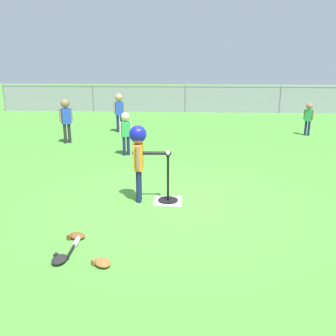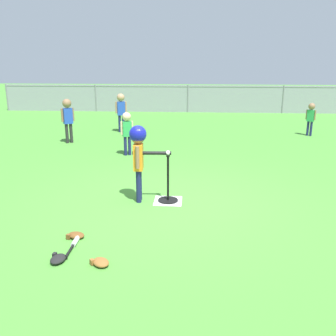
% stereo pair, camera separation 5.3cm
% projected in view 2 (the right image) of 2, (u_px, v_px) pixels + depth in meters
% --- Properties ---
extents(ground_plane, '(60.00, 60.00, 0.00)m').
position_uv_depth(ground_plane, '(172.00, 204.00, 5.83)').
color(ground_plane, '#478C33').
extents(home_plate, '(0.44, 0.44, 0.01)m').
position_uv_depth(home_plate, '(168.00, 201.00, 5.95)').
color(home_plate, white).
rests_on(home_plate, ground_plane).
extents(batting_tee, '(0.32, 0.32, 0.75)m').
position_uv_depth(batting_tee, '(168.00, 194.00, 5.91)').
color(batting_tee, black).
rests_on(batting_tee, ground_plane).
extents(baseball_on_tee, '(0.07, 0.07, 0.07)m').
position_uv_depth(baseball_on_tee, '(168.00, 153.00, 5.73)').
color(baseball_on_tee, white).
rests_on(baseball_on_tee, batting_tee).
extents(batter_child, '(0.64, 0.35, 1.22)m').
position_uv_depth(batter_child, '(139.00, 148.00, 5.72)').
color(batter_child, '#191E4C').
rests_on(batter_child, ground_plane).
extents(fielder_deep_right, '(0.30, 0.25, 1.19)m').
position_uv_depth(fielder_deep_right, '(68.00, 115.00, 9.92)').
color(fielder_deep_right, '#262626').
rests_on(fielder_deep_right, ground_plane).
extents(fielder_near_right, '(0.34, 0.24, 1.19)m').
position_uv_depth(fielder_near_right, '(121.00, 107.00, 11.45)').
color(fielder_near_right, '#191E4C').
rests_on(fielder_near_right, ground_plane).
extents(fielder_deep_left, '(0.28, 0.20, 1.02)m').
position_uv_depth(fielder_deep_left, '(127.00, 128.00, 8.64)').
color(fielder_deep_left, '#191E4C').
rests_on(fielder_deep_left, ground_plane).
extents(fielder_near_left, '(0.25, 0.20, 0.97)m').
position_uv_depth(fielder_near_left, '(311.00, 115.00, 10.91)').
color(fielder_near_left, '#191E4C').
rests_on(fielder_near_left, ground_plane).
extents(spare_bat_silver, '(0.07, 0.57, 0.06)m').
position_uv_depth(spare_bat_silver, '(75.00, 242.00, 4.54)').
color(spare_bat_silver, silver).
rests_on(spare_bat_silver, ground_plane).
extents(glove_by_plate, '(0.18, 0.23, 0.07)m').
position_uv_depth(glove_by_plate, '(58.00, 259.00, 4.15)').
color(glove_by_plate, black).
rests_on(glove_by_plate, ground_plane).
extents(glove_near_bats, '(0.27, 0.27, 0.07)m').
position_uv_depth(glove_near_bats, '(100.00, 262.00, 4.08)').
color(glove_near_bats, brown).
rests_on(glove_near_bats, ground_plane).
extents(glove_tossed_aside, '(0.26, 0.22, 0.07)m').
position_uv_depth(glove_tossed_aside, '(76.00, 235.00, 4.71)').
color(glove_tossed_aside, brown).
rests_on(glove_tossed_aside, ground_plane).
extents(outfield_fence, '(16.06, 0.06, 1.15)m').
position_uv_depth(outfield_fence, '(188.00, 98.00, 15.90)').
color(outfield_fence, slate).
rests_on(outfield_fence, ground_plane).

